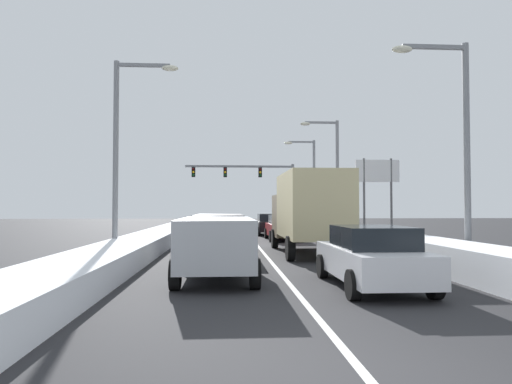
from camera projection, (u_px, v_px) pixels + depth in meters
The scene contains 18 objects.
ground_plane at pixel (262, 251), 20.77m from camera, with size 120.00×120.00×0.00m, color #28282B.
lane_stripe_between_right_lane_and_center_lane at pixel (256, 244), 24.70m from camera, with size 0.14×43.26×0.01m, color silver.
snow_bank_right_shoulder at pixel (353, 235), 25.06m from camera, with size 1.79×43.26×0.89m, color white.
snow_bank_left_shoulder at pixel (157, 238), 24.36m from camera, with size 1.99×43.26×0.70m, color white.
sedan_white_right_lane_nearest at pixel (371, 256), 11.29m from camera, with size 2.00×4.50×1.51m.
box_truck_right_lane_second at pixel (309, 209), 19.37m from camera, with size 2.53×7.20×3.36m.
sedan_red_right_lane_third at pixel (283, 227), 27.49m from camera, with size 2.00×4.50×1.51m.
sedan_black_right_lane_fourth at pixel (270, 224), 32.97m from camera, with size 2.00×4.50×1.51m.
suv_silver_center_lane_nearest at pixel (217, 242), 12.69m from camera, with size 2.16×4.90×1.67m.
suv_charcoal_center_lane_second at pixel (219, 230), 19.31m from camera, with size 2.16×4.90×1.67m.
sedan_navy_center_lane_third at pixel (222, 229), 26.04m from camera, with size 2.00×4.50×1.51m.
sedan_gray_center_lane_fourth at pixel (227, 224), 32.61m from camera, with size 2.00×4.50×1.51m.
traffic_light_gantry at pixel (255, 179), 44.53m from camera, with size 10.60×0.47×6.20m.
street_lamp_right_near at pixel (455, 131), 15.44m from camera, with size 2.66×0.36×7.55m.
street_lamp_right_mid at pixel (332, 167), 31.10m from camera, with size 2.66×0.36×7.89m.
street_lamp_right_far at pixel (310, 176), 38.94m from camera, with size 2.66×0.36×7.70m.
street_lamp_left_mid at pixel (125, 138), 18.93m from camera, with size 2.66×0.36×8.05m.
roadside_sign_right at pixel (378, 179), 32.98m from camera, with size 3.20×0.16×5.50m.
Camera 1 is at (-1.64, -5.06, 1.97)m, focal length 32.16 mm.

